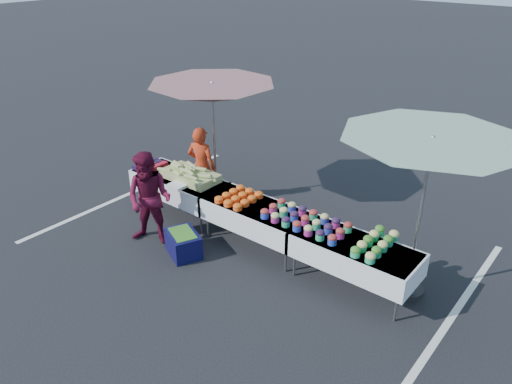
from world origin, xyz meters
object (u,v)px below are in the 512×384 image
Objects in this scene: vendor at (202,166)px; umbrella_right at (431,152)px; table_center at (256,215)px; storage_bin at (183,243)px; table_left at (179,185)px; customer at (150,199)px; table_right at (354,254)px; umbrella_left at (212,94)px.

vendor is 0.64× the size of umbrella_right.
storage_bin is (-0.75, -0.94, -0.38)m from table_center.
customer reaches higher than table_left.
storage_bin is at bearing -157.59° from umbrella_right.
table_right reaches higher than storage_bin.
table_left is 1.80m from table_center.
table_center is at bearing 75.59° from storage_bin.
table_right is 3.61m from vendor.
storage_bin is at bearing -128.63° from table_center.
umbrella_left reaches higher than storage_bin.
umbrella_right is (4.26, -0.15, 1.42)m from vendor.
vendor reaches higher than table_right.
vendor is at bearing 162.66° from table_center.
table_left is at bearing 162.31° from storage_bin.
table_left is at bearing -174.69° from umbrella_right.
table_center is (1.80, 0.00, 0.00)m from table_left.
umbrella_right is at bearing 162.30° from vendor.
table_center is 1.26m from storage_bin.
umbrella_right is (2.50, 0.40, 1.61)m from table_center.
umbrella_left reaches higher than table_center.
table_left is at bearing 86.12° from customer.
customer is 2.24m from umbrella_left.
table_center is 1.16× the size of customer.
storage_bin is at bearing -62.87° from umbrella_left.
storage_bin is (1.05, -0.94, -0.38)m from table_left.
umbrella_right reaches higher than storage_bin.
umbrella_left is (-0.20, 1.78, 1.34)m from customer.
table_left is 1.00× the size of table_right.
table_right is at bearing -13.08° from umbrella_left.
table_left is 1.16× the size of customer.
table_left is at bearing -101.06° from umbrella_left.
table_center is 2.40m from umbrella_left.
umbrella_right is at bearing -4.60° from customer.
umbrella_left is (0.16, 0.80, 1.56)m from table_left.
table_center is at bearing -170.91° from umbrella_right.
umbrella_right reaches higher than table_center.
umbrella_left is at bearing 166.92° from table_right.
table_center is 1.76m from customer.
table_left is 0.58m from vendor.
table_left is at bearing 180.00° from table_right.
table_left is 0.77× the size of umbrella_right.
umbrella_right is (3.94, 1.38, 1.39)m from customer.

